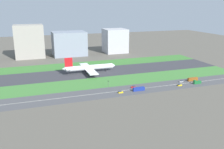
# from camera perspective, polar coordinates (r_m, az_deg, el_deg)

# --- Properties ---
(ground_plane) EXTENTS (800.00, 800.00, 0.00)m
(ground_plane) POSITION_cam_1_polar(r_m,az_deg,el_deg) (302.48, -0.45, 0.86)
(ground_plane) COLOR #5B564C
(runway) EXTENTS (280.00, 46.00, 0.10)m
(runway) POSITION_cam_1_polar(r_m,az_deg,el_deg) (302.47, -0.45, 0.87)
(runway) COLOR #38383D
(runway) RESTS_ON ground_plane
(grass_median_north) EXTENTS (280.00, 36.00, 0.10)m
(grass_median_north) POSITION_cam_1_polar(r_m,az_deg,el_deg) (340.39, -2.67, 2.56)
(grass_median_north) COLOR #3D7A33
(grass_median_north) RESTS_ON ground_plane
(grass_median_south) EXTENTS (280.00, 36.00, 0.10)m
(grass_median_south) POSITION_cam_1_polar(r_m,az_deg,el_deg) (265.47, 2.38, -1.29)
(grass_median_south) COLOR #427F38
(grass_median_south) RESTS_ON ground_plane
(highway) EXTENTS (280.00, 28.00, 0.10)m
(highway) POSITION_cam_1_polar(r_m,az_deg,el_deg) (237.50, 5.21, -3.44)
(highway) COLOR #4C4C4F
(highway) RESTS_ON ground_plane
(highway_centerline) EXTENTS (266.00, 0.50, 0.01)m
(highway_centerline) POSITION_cam_1_polar(r_m,az_deg,el_deg) (237.48, 5.21, -3.43)
(highway_centerline) COLOR silver
(highway_centerline) RESTS_ON highway
(airliner) EXTENTS (65.00, 56.00, 19.70)m
(airliner) POSITION_cam_1_polar(r_m,az_deg,el_deg) (293.67, -5.45, 1.59)
(airliner) COLOR white
(airliner) RESTS_ON runway
(car_0) EXTENTS (4.40, 1.80, 2.00)m
(car_0) POSITION_cam_1_polar(r_m,az_deg,el_deg) (241.95, 4.97, -2.85)
(car_0) COLOR #B2191E
(car_0) RESTS_ON highway
(bus_1) EXTENTS (11.60, 2.50, 3.50)m
(bus_1) POSITION_cam_1_polar(r_m,az_deg,el_deg) (276.03, 18.17, -1.03)
(bus_1) COLOR brown
(bus_1) RESTS_ON highway
(car_1) EXTENTS (4.40, 1.80, 2.00)m
(car_1) POSITION_cam_1_polar(r_m,az_deg,el_deg) (268.16, 15.73, -1.52)
(car_1) COLOR #99999E
(car_1) RESTS_ON highway
(car_2) EXTENTS (4.40, 1.80, 2.00)m
(car_2) POSITION_cam_1_polar(r_m,az_deg,el_deg) (255.47, 15.36, -2.35)
(car_2) COLOR yellow
(car_2) RESTS_ON highway
(car_3) EXTENTS (4.40, 1.80, 2.00)m
(car_3) POSITION_cam_1_polar(r_m,az_deg,el_deg) (226.88, 1.97, -4.08)
(car_3) COLOR yellow
(car_3) RESTS_ON highway
(truck_0) EXTENTS (8.40, 2.50, 4.00)m
(truck_0) POSITION_cam_1_polar(r_m,az_deg,el_deg) (267.29, 19.07, -1.69)
(truck_0) COLOR #19662D
(truck_0) RESTS_ON highway
(bus_0) EXTENTS (11.60, 2.50, 3.50)m
(bus_0) POSITION_cam_1_polar(r_m,az_deg,el_deg) (233.49, 6.20, -3.35)
(bus_0) COLOR navy
(bus_0) RESTS_ON highway
(traffic_light) EXTENTS (0.36, 0.50, 7.20)m
(traffic_light) POSITION_cam_1_polar(r_m,az_deg,el_deg) (239.95, -0.87, -2.10)
(traffic_light) COLOR #4C4C51
(traffic_light) RESTS_ON highway
(terminal_building) EXTENTS (42.25, 29.92, 49.64)m
(terminal_building) POSITION_cam_1_polar(r_m,az_deg,el_deg) (394.46, -18.60, 7.26)
(terminal_building) COLOR #9E998E
(terminal_building) RESTS_ON ground_plane
(hangar_building) EXTENTS (51.32, 38.88, 37.34)m
(hangar_building) POSITION_cam_1_polar(r_m,az_deg,el_deg) (400.39, -9.87, 7.07)
(hangar_building) COLOR gray
(hangar_building) RESTS_ON ground_plane
(office_tower) EXTENTS (36.52, 35.04, 39.19)m
(office_tower) POSITION_cam_1_polar(r_m,az_deg,el_deg) (419.58, 0.70, 7.82)
(office_tower) COLOR #B2B2B7
(office_tower) RESTS_ON ground_plane
(fuel_tank_west) EXTENTS (23.59, 23.59, 15.53)m
(fuel_tank_west) POSITION_cam_1_polar(r_m,az_deg,el_deg) (448.65, -8.70, 6.64)
(fuel_tank_west) COLOR silver
(fuel_tank_west) RESTS_ON ground_plane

